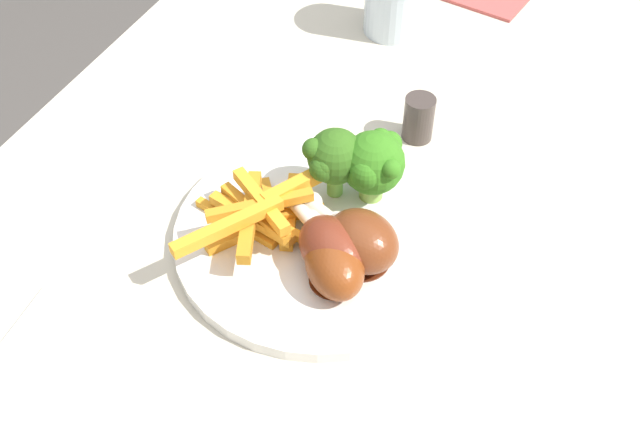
# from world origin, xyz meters

# --- Properties ---
(dining_table) EXTENTS (1.11, 0.72, 0.72)m
(dining_table) POSITION_xyz_m (0.00, 0.00, 0.61)
(dining_table) COLOR beige
(dining_table) RESTS_ON ground_plane
(dinner_plate) EXTENTS (0.25, 0.25, 0.01)m
(dinner_plate) POSITION_xyz_m (0.07, -0.03, 0.73)
(dinner_plate) COLOR white
(dinner_plate) RESTS_ON dining_table
(broccoli_floret_front) EXTENTS (0.05, 0.05, 0.07)m
(broccoli_floret_front) POSITION_xyz_m (0.02, -0.03, 0.78)
(broccoli_floret_front) COLOR #79BE4C
(broccoli_floret_front) RESTS_ON dinner_plate
(broccoli_floret_middle) EXTENTS (0.06, 0.06, 0.07)m
(broccoli_floret_middle) POSITION_xyz_m (0.01, 0.00, 0.78)
(broccoli_floret_middle) COLOR #89B54E
(broccoli_floret_middle) RESTS_ON dinner_plate
(carrot_fries_pile) EXTENTS (0.15, 0.12, 0.04)m
(carrot_fries_pile) POSITION_xyz_m (0.09, -0.07, 0.75)
(carrot_fries_pile) COLOR orange
(carrot_fries_pile) RESTS_ON dinner_plate
(chicken_drumstick_near) EXTENTS (0.09, 0.11, 0.04)m
(chicken_drumstick_near) POSITION_xyz_m (0.10, -0.00, 0.76)
(chicken_drumstick_near) COLOR #501A0F
(chicken_drumstick_near) RESTS_ON dinner_plate
(chicken_drumstick_far) EXTENTS (0.11, 0.09, 0.04)m
(chicken_drumstick_far) POSITION_xyz_m (0.11, 0.00, 0.75)
(chicken_drumstick_far) COLOR #57200C
(chicken_drumstick_far) RESTS_ON dinner_plate
(chicken_drumstick_extra) EXTENTS (0.08, 0.12, 0.05)m
(chicken_drumstick_extra) POSITION_xyz_m (0.08, 0.01, 0.76)
(chicken_drumstick_extra) COLOR #4D1E0E
(chicken_drumstick_extra) RESTS_ON dinner_plate
(pepper_shaker) EXTENTS (0.03, 0.03, 0.05)m
(pepper_shaker) POSITION_xyz_m (-0.10, 0.01, 0.75)
(pepper_shaker) COLOR #423833
(pepper_shaker) RESTS_ON dining_table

